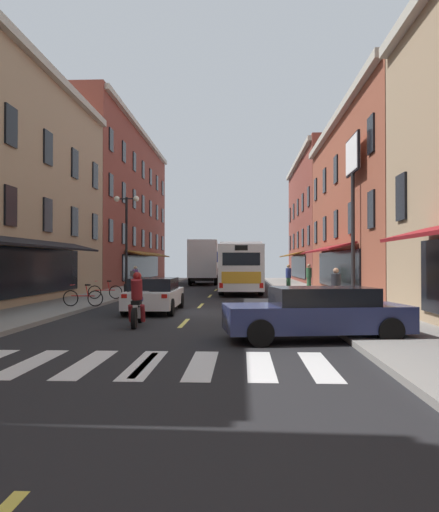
{
  "coord_description": "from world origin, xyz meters",
  "views": [
    {
      "loc": [
        1.86,
        -19.47,
        1.94
      ],
      "look_at": [
        0.51,
        10.45,
        2.34
      ],
      "focal_mm": 35.08,
      "sensor_mm": 36.0,
      "label": 1
    }
  ],
  "objects_px": {
    "motorcycle_rider": "(137,303)",
    "bicycle_mid": "(105,291)",
    "pedestrian_near": "(135,278)",
    "sedan_far": "(155,294)",
    "pedestrian_far": "(336,289)",
    "pedestrian_rear": "(288,277)",
    "transit_bus": "(240,267)",
    "sedan_mid": "(317,313)",
    "box_truck": "(204,262)",
    "sedan_near": "(214,274)",
    "billboard_sign": "(353,177)",
    "bicycle_near": "(83,298)",
    "street_lamp_twin": "(126,240)",
    "pedestrian_mid": "(309,277)"
  },
  "relations": [
    {
      "from": "billboard_sign",
      "to": "transit_bus",
      "type": "relative_size",
      "value": 0.63
    },
    {
      "from": "transit_bus",
      "to": "bicycle_mid",
      "type": "bearing_deg",
      "value": -127.68
    },
    {
      "from": "sedan_far",
      "to": "pedestrian_near",
      "type": "height_order",
      "value": "pedestrian_near"
    },
    {
      "from": "sedan_far",
      "to": "bicycle_near",
      "type": "bearing_deg",
      "value": 166.13
    },
    {
      "from": "transit_bus",
      "to": "box_truck",
      "type": "distance_m",
      "value": 11.56
    },
    {
      "from": "sedan_near",
      "to": "sedan_mid",
      "type": "xyz_separation_m",
      "value": [
        5.01,
        -42.49,
        -0.01
      ]
    },
    {
      "from": "bicycle_near",
      "to": "billboard_sign",
      "type": "bearing_deg",
      "value": 15.5
    },
    {
      "from": "pedestrian_mid",
      "to": "billboard_sign",
      "type": "bearing_deg",
      "value": 155.96
    },
    {
      "from": "billboard_sign",
      "to": "motorcycle_rider",
      "type": "height_order",
      "value": "billboard_sign"
    },
    {
      "from": "motorcycle_rider",
      "to": "sedan_mid",
      "type": "bearing_deg",
      "value": -26.73
    },
    {
      "from": "sedan_mid",
      "to": "sedan_near",
      "type": "bearing_deg",
      "value": 96.72
    },
    {
      "from": "sedan_far",
      "to": "box_truck",
      "type": "bearing_deg",
      "value": 89.92
    },
    {
      "from": "pedestrian_rear",
      "to": "street_lamp_twin",
      "type": "xyz_separation_m",
      "value": [
        -9.55,
        -5.42,
        2.2
      ]
    },
    {
      "from": "street_lamp_twin",
      "to": "sedan_far",
      "type": "bearing_deg",
      "value": -69.55
    },
    {
      "from": "box_truck",
      "to": "sedan_far",
      "type": "bearing_deg",
      "value": -90.08
    },
    {
      "from": "billboard_sign",
      "to": "motorcycle_rider",
      "type": "xyz_separation_m",
      "value": [
        -8.4,
        -8.42,
        -5.26
      ]
    },
    {
      "from": "transit_bus",
      "to": "motorcycle_rider",
      "type": "height_order",
      "value": "transit_bus"
    },
    {
      "from": "pedestrian_near",
      "to": "sedan_far",
      "type": "bearing_deg",
      "value": -40.18
    },
    {
      "from": "bicycle_near",
      "to": "street_lamp_twin",
      "type": "height_order",
      "value": "street_lamp_twin"
    },
    {
      "from": "pedestrian_mid",
      "to": "pedestrian_far",
      "type": "distance_m",
      "value": 13.85
    },
    {
      "from": "transit_bus",
      "to": "pedestrian_far",
      "type": "relative_size",
      "value": 7.61
    },
    {
      "from": "transit_bus",
      "to": "street_lamp_twin",
      "type": "relative_size",
      "value": 2.2
    },
    {
      "from": "bicycle_mid",
      "to": "transit_bus",
      "type": "bearing_deg",
      "value": 52.32
    },
    {
      "from": "transit_bus",
      "to": "sedan_mid",
      "type": "height_order",
      "value": "transit_bus"
    },
    {
      "from": "billboard_sign",
      "to": "bicycle_near",
      "type": "xyz_separation_m",
      "value": [
        -11.74,
        -3.26,
        -5.46
      ]
    },
    {
      "from": "transit_bus",
      "to": "sedan_mid",
      "type": "distance_m",
      "value": 20.86
    },
    {
      "from": "billboard_sign",
      "to": "pedestrian_far",
      "type": "distance_m",
      "value": 7.1
    },
    {
      "from": "sedan_mid",
      "to": "sedan_far",
      "type": "xyz_separation_m",
      "value": [
        -5.32,
        6.96,
        0.0
      ]
    },
    {
      "from": "pedestrian_far",
      "to": "box_truck",
      "type": "bearing_deg",
      "value": -53.87
    },
    {
      "from": "sedan_far",
      "to": "motorcycle_rider",
      "type": "xyz_separation_m",
      "value": [
        0.23,
        -4.39,
        0.02
      ]
    },
    {
      "from": "sedan_far",
      "to": "pedestrian_mid",
      "type": "distance_m",
      "value": 15.24
    },
    {
      "from": "motorcycle_rider",
      "to": "sedan_near",
      "type": "bearing_deg",
      "value": 89.87
    },
    {
      "from": "pedestrian_far",
      "to": "street_lamp_twin",
      "type": "height_order",
      "value": "street_lamp_twin"
    },
    {
      "from": "pedestrian_far",
      "to": "pedestrian_rear",
      "type": "bearing_deg",
      "value": -67.21
    },
    {
      "from": "billboard_sign",
      "to": "bicycle_near",
      "type": "distance_m",
      "value": 13.35
    },
    {
      "from": "pedestrian_far",
      "to": "pedestrian_near",
      "type": "bearing_deg",
      "value": -30.0
    },
    {
      "from": "bicycle_near",
      "to": "bicycle_mid",
      "type": "distance_m",
      "value": 4.32
    },
    {
      "from": "billboard_sign",
      "to": "sedan_near",
      "type": "distance_m",
      "value": 33.01
    },
    {
      "from": "pedestrian_far",
      "to": "street_lamp_twin",
      "type": "bearing_deg",
      "value": -20.66
    },
    {
      "from": "sedan_near",
      "to": "pedestrian_near",
      "type": "bearing_deg",
      "value": -98.98
    },
    {
      "from": "motorcycle_rider",
      "to": "bicycle_mid",
      "type": "xyz_separation_m",
      "value": [
        -3.61,
        9.47,
        -0.21
      ]
    },
    {
      "from": "box_truck",
      "to": "motorcycle_rider",
      "type": "height_order",
      "value": "box_truck"
    },
    {
      "from": "bicycle_near",
      "to": "sedan_far",
      "type": "bearing_deg",
      "value": -13.87
    },
    {
      "from": "sedan_far",
      "to": "pedestrian_near",
      "type": "bearing_deg",
      "value": 105.73
    },
    {
      "from": "sedan_far",
      "to": "pedestrian_far",
      "type": "bearing_deg",
      "value": -5.94
    },
    {
      "from": "box_truck",
      "to": "pedestrian_near",
      "type": "height_order",
      "value": "box_truck"
    },
    {
      "from": "motorcycle_rider",
      "to": "pedestrian_far",
      "type": "xyz_separation_m",
      "value": [
        6.72,
        3.67,
        0.25
      ]
    },
    {
      "from": "bicycle_near",
      "to": "pedestrian_mid",
      "type": "height_order",
      "value": "pedestrian_mid"
    },
    {
      "from": "box_truck",
      "to": "pedestrian_rear",
      "type": "bearing_deg",
      "value": -60.15
    },
    {
      "from": "bicycle_near",
      "to": "bicycle_mid",
      "type": "height_order",
      "value": "same"
    }
  ]
}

